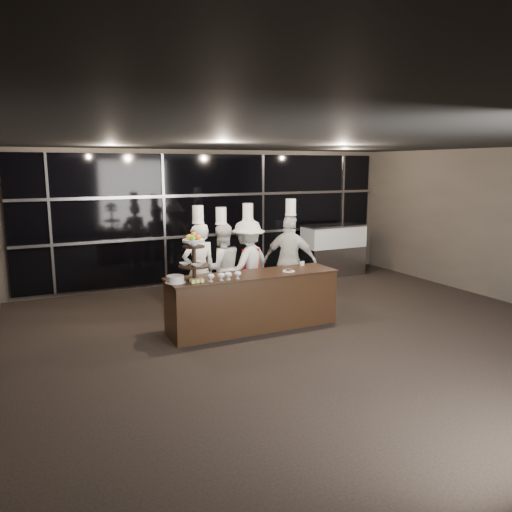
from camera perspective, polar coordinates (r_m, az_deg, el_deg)
name	(u,v)px	position (r m, az deg, el deg)	size (l,w,h in m)	color
room	(344,249)	(7.10, 10.02, 0.80)	(10.00, 10.00, 10.00)	black
window_wall	(215,217)	(11.43, -4.68, 4.50)	(8.60, 0.10, 2.80)	black
buffet_counter	(253,301)	(8.21, -0.34, -5.15)	(2.84, 0.74, 0.92)	black
display_stand	(194,253)	(7.64, -7.12, 0.33)	(0.48, 0.48, 0.74)	black
compotes	(225,275)	(7.65, -3.61, -2.18)	(0.56, 0.11, 0.12)	silver
layer_cake	(175,279)	(7.58, -9.20, -2.64)	(0.30, 0.30, 0.11)	white
pastry_squares	(197,281)	(7.56, -6.79, -2.80)	(0.20, 0.13, 0.05)	#FCED7B
small_plate	(289,271)	(8.28, 3.75, -1.69)	(0.20, 0.20, 0.05)	white
chef_cup	(302,263)	(8.81, 5.29, -0.85)	(0.08, 0.08, 0.07)	white
display_case	(333,247)	(12.30, 8.81, 0.99)	(1.52, 0.66, 1.24)	#A5A5AA
chef_a	(199,269)	(8.77, -6.53, -1.51)	(0.64, 0.45, 1.98)	silver
chef_b	(222,267)	(9.10, -3.94, -1.31)	(0.79, 0.62, 1.92)	silver
chef_c	(248,264)	(9.27, -0.92, -0.92)	(1.25, 1.07, 1.98)	white
chef_d	(290,260)	(9.42, 3.92, -0.51)	(1.01, 1.04, 2.05)	silver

